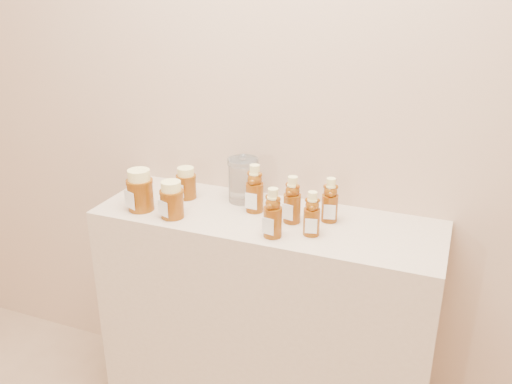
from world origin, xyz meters
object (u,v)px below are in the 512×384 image
at_px(honey_jar_left, 140,190).
at_px(glass_canister, 243,178).
at_px(bear_bottle_back_left, 255,185).
at_px(display_table, 265,326).
at_px(bear_bottle_front_left, 273,210).

bearing_deg(honey_jar_left, glass_canister, 56.41).
bearing_deg(bear_bottle_back_left, honey_jar_left, -158.30).
bearing_deg(display_table, honey_jar_left, -166.49).
distance_m(bear_bottle_back_left, honey_jar_left, 0.40).
relative_size(honey_jar_left, glass_canister, 0.85).
bearing_deg(glass_canister, honey_jar_left, -145.78).
distance_m(bear_bottle_back_left, glass_canister, 0.10).
bearing_deg(bear_bottle_back_left, display_table, -28.10).
relative_size(bear_bottle_back_left, bear_bottle_front_left, 1.05).
bearing_deg(bear_bottle_front_left, honey_jar_left, -172.68).
bearing_deg(bear_bottle_front_left, glass_canister, 140.80).
distance_m(display_table, bear_bottle_front_left, 0.56).
distance_m(display_table, honey_jar_left, 0.69).
bearing_deg(honey_jar_left, display_table, 35.70).
relative_size(display_table, glass_canister, 6.84).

